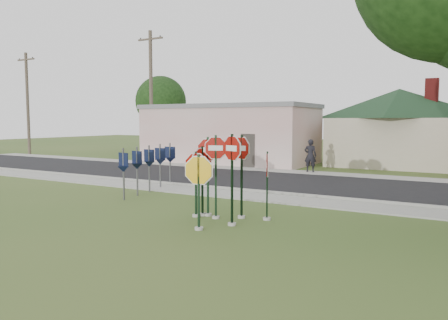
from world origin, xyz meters
The scene contains 20 objects.
ground centered at (0.00, 0.00, 0.00)m, with size 120.00×120.00×0.00m, color #395821.
sidewalk_near centered at (0.00, 5.50, 0.03)m, with size 60.00×1.60×0.06m, color gray.
road centered at (0.00, 10.00, 0.02)m, with size 60.00×7.00×0.04m, color black.
sidewalk_far centered at (0.00, 14.30, 0.03)m, with size 60.00×1.60×0.06m, color gray.
curb centered at (0.00, 6.50, 0.07)m, with size 60.00×0.20×0.14m, color gray.
stop_sign_center centered at (-0.32, 1.54, 1.66)m, with size 0.93×0.35×2.69m.
stop_sign_yellow centered at (0.00, 0.09, 1.35)m, with size 1.10×0.31×2.24m.
stop_sign_left centered at (-0.99, 1.45, 1.31)m, with size 1.05×0.24×2.18m.
stop_sign_right centered at (0.55, 1.00, 1.72)m, with size 0.95×0.37×2.76m.
stop_sign_back_right centered at (0.35, 1.99, 1.66)m, with size 0.92×0.41×2.70m.
stop_sign_back_left centered at (-0.73, 1.75, 1.62)m, with size 0.99×0.24×2.62m.
stop_sign_far_right centered at (1.15, 2.14, 1.33)m, with size 0.45×0.93×2.21m.
stop_sign_far_left centered at (-0.90, 1.67, 1.42)m, with size 0.40×0.97×2.34m.
route_sign_row centered at (-5.40, 4.50, 1.22)m, with size 1.43×4.63×2.00m.
building_stucco centered at (-9.00, 18.00, 2.15)m, with size 12.20×6.20×4.20m.
building_house centered at (2.00, 22.00, 3.65)m, with size 11.60×11.60×6.20m.
utility_pole_near centered at (-14.00, 15.20, 4.97)m, with size 2.20×0.26×9.50m.
utility_pole_far centered at (-28.00, 15.20, 4.71)m, with size 2.20×0.26×9.00m.
bg_tree_left centered at (-20.00, 24.00, 4.88)m, with size 4.90×4.90×7.35m.
pedestrian centered at (-1.67, 14.48, 1.02)m, with size 0.70×0.46×1.91m, color black.
Camera 1 is at (6.57, -9.93, 3.04)m, focal length 35.00 mm.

